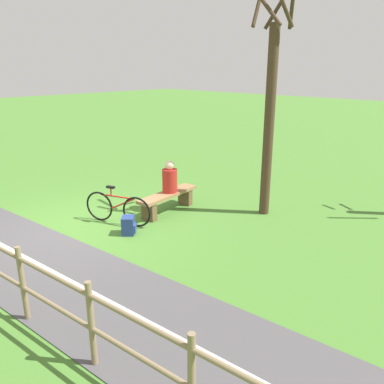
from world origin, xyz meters
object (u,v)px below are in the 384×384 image
object	(u,v)px
bench	(168,199)
bicycle	(118,208)
backpack	(128,225)
tree_near_bench	(270,109)
person_seated	(170,179)

from	to	relation	value
bench	bicycle	xyz separation A→B (m)	(1.33, -0.28, 0.03)
bench	backpack	bearing A→B (deg)	7.31
bench	tree_near_bench	bearing A→B (deg)	125.32
bicycle	tree_near_bench	xyz separation A→B (m)	(-2.92, 2.08, 2.18)
person_seated	backpack	size ratio (longest dim) A/B	1.98
bench	tree_near_bench	size ratio (longest dim) A/B	0.33
person_seated	tree_near_bench	distance (m)	2.91
backpack	tree_near_bench	size ratio (longest dim) A/B	0.07
backpack	tree_near_bench	world-z (taller)	tree_near_bench
person_seated	bicycle	bearing A→B (deg)	-17.37
bicycle	backpack	bearing A→B (deg)	-38.35
bicycle	tree_near_bench	size ratio (longest dim) A/B	0.29
backpack	tree_near_bench	distance (m)	4.16
tree_near_bench	person_seated	bearing A→B (deg)	-50.00
person_seated	tree_near_bench	xyz separation A→B (m)	(-1.51, 1.80, 1.71)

